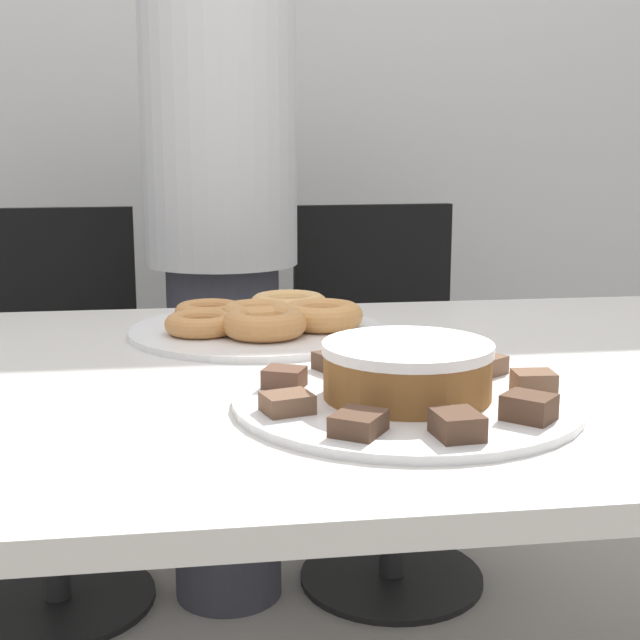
# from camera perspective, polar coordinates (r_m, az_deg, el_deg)

# --- Properties ---
(wall_back) EXTENTS (8.00, 0.05, 2.60)m
(wall_back) POSITION_cam_1_polar(r_m,az_deg,el_deg) (2.72, -5.10, 16.78)
(wall_back) COLOR silver
(wall_back) RESTS_ON ground_plane
(table) EXTENTS (1.95, 0.96, 0.74)m
(table) POSITION_cam_1_polar(r_m,az_deg,el_deg) (1.19, -0.23, -6.55)
(table) COLOR silver
(table) RESTS_ON ground_plane
(person_standing) EXTENTS (0.33, 0.33, 1.59)m
(person_standing) POSITION_cam_1_polar(r_m,az_deg,el_deg) (1.95, -6.31, 5.35)
(person_standing) COLOR #383842
(person_standing) RESTS_ON ground_plane
(office_chair_left) EXTENTS (0.46, 0.46, 0.89)m
(office_chair_left) POSITION_cam_1_polar(r_m,az_deg,el_deg) (2.12, -16.86, -6.10)
(office_chair_left) COLOR black
(office_chair_left) RESTS_ON ground_plane
(office_chair_right) EXTENTS (0.46, 0.46, 0.89)m
(office_chair_right) POSITION_cam_1_polar(r_m,az_deg,el_deg) (2.14, 4.31, -5.45)
(office_chair_right) COLOR black
(office_chair_right) RESTS_ON ground_plane
(plate_cake) EXTENTS (0.39, 0.39, 0.01)m
(plate_cake) POSITION_cam_1_polar(r_m,az_deg,el_deg) (1.02, 5.57, -5.18)
(plate_cake) COLOR white
(plate_cake) RESTS_ON table
(plate_donuts) EXTENTS (0.40, 0.40, 0.01)m
(plate_donuts) POSITION_cam_1_polar(r_m,az_deg,el_deg) (1.39, -4.04, -0.67)
(plate_donuts) COLOR white
(plate_donuts) RESTS_ON table
(frosted_cake) EXTENTS (0.19, 0.19, 0.06)m
(frosted_cake) POSITION_cam_1_polar(r_m,az_deg,el_deg) (1.01, 5.61, -3.18)
(frosted_cake) COLOR brown
(frosted_cake) RESTS_ON plate_cake
(lamington_0) EXTENTS (0.05, 0.05, 0.02)m
(lamington_0) POSITION_cam_1_polar(r_m,az_deg,el_deg) (0.88, 8.77, -6.64)
(lamington_0) COLOR #513828
(lamington_0) RESTS_ON plate_cake
(lamington_1) EXTENTS (0.06, 0.06, 0.03)m
(lamington_1) POSITION_cam_1_polar(r_m,az_deg,el_deg) (0.95, 13.22, -5.46)
(lamington_1) COLOR #513828
(lamington_1) RESTS_ON plate_cake
(lamington_2) EXTENTS (0.05, 0.04, 0.03)m
(lamington_2) POSITION_cam_1_polar(r_m,az_deg,el_deg) (1.04, 13.51, -3.94)
(lamington_2) COLOR brown
(lamington_2) RESTS_ON plate_cake
(lamington_3) EXTENTS (0.06, 0.06, 0.02)m
(lamington_3) POSITION_cam_1_polar(r_m,az_deg,el_deg) (1.12, 10.43, -2.86)
(lamington_3) COLOR brown
(lamington_3) RESTS_ON plate_cake
(lamington_4) EXTENTS (0.05, 0.06, 0.02)m
(lamington_4) POSITION_cam_1_polar(r_m,az_deg,el_deg) (1.15, 5.65, -2.35)
(lamington_4) COLOR #513828
(lamington_4) RESTS_ON plate_cake
(lamington_5) EXTENTS (0.05, 0.06, 0.02)m
(lamington_5) POSITION_cam_1_polar(r_m,az_deg,el_deg) (1.12, 0.85, -2.67)
(lamington_5) COLOR #513828
(lamington_5) RESTS_ON plate_cake
(lamington_6) EXTENTS (0.06, 0.05, 0.02)m
(lamington_6) POSITION_cam_1_polar(r_m,az_deg,el_deg) (1.05, -2.30, -3.71)
(lamington_6) COLOR brown
(lamington_6) RESTS_ON plate_cake
(lamington_7) EXTENTS (0.06, 0.05, 0.02)m
(lamington_7) POSITION_cam_1_polar(r_m,az_deg,el_deg) (0.95, -2.11, -5.32)
(lamington_7) COLOR brown
(lamington_7) RESTS_ON plate_cake
(lamington_8) EXTENTS (0.07, 0.07, 0.02)m
(lamington_8) POSITION_cam_1_polar(r_m,az_deg,el_deg) (0.88, 2.25, -6.63)
(lamington_8) COLOR #513828
(lamington_8) RESTS_ON plate_cake
(donut_0) EXTENTS (0.12, 0.12, 0.04)m
(donut_0) POSITION_cam_1_polar(r_m,az_deg,el_deg) (1.39, -4.06, 0.31)
(donut_0) COLOR #D18E4C
(donut_0) RESTS_ON plate_donuts
(donut_1) EXTENTS (0.11, 0.11, 0.03)m
(donut_1) POSITION_cam_1_polar(r_m,az_deg,el_deg) (1.45, -7.12, 0.54)
(donut_1) COLOR #C68447
(donut_1) RESTS_ON plate_donuts
(donut_2) EXTENTS (0.11, 0.11, 0.03)m
(donut_2) POSITION_cam_1_polar(r_m,az_deg,el_deg) (1.35, -7.58, -0.22)
(donut_2) COLOR #C68447
(donut_2) RESTS_ON plate_donuts
(donut_3) EXTENTS (0.13, 0.13, 0.04)m
(donut_3) POSITION_cam_1_polar(r_m,az_deg,el_deg) (1.32, -3.58, -0.22)
(donut_3) COLOR #C68447
(donut_3) RESTS_ON plate_donuts
(donut_4) EXTENTS (0.13, 0.13, 0.04)m
(donut_4) POSITION_cam_1_polar(r_m,az_deg,el_deg) (1.38, 0.11, 0.30)
(donut_4) COLOR #D18E4C
(donut_4) RESTS_ON plate_donuts
(donut_5) EXTENTS (0.13, 0.13, 0.04)m
(donut_5) POSITION_cam_1_polar(r_m,az_deg,el_deg) (1.49, -1.91, 1.01)
(donut_5) COLOR #E5AD66
(donut_5) RESTS_ON plate_donuts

